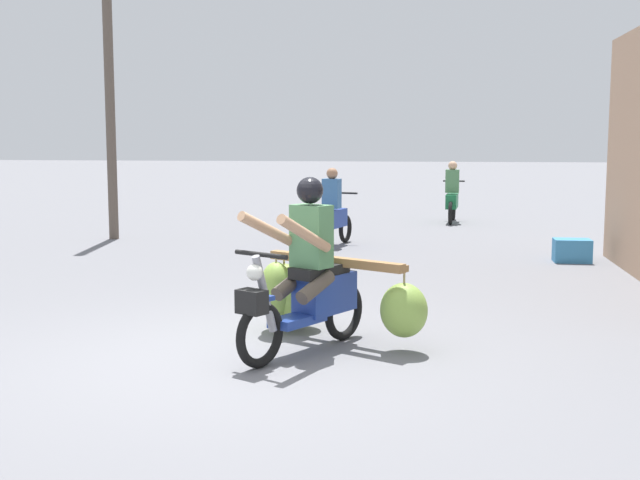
{
  "coord_description": "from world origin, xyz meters",
  "views": [
    {
      "loc": [
        1.72,
        -6.79,
        1.92
      ],
      "look_at": [
        0.6,
        1.31,
        0.9
      ],
      "focal_mm": 45.9,
      "sensor_mm": 36.0,
      "label": 1
    }
  ],
  "objects_px": {
    "motorbike_distant_ahead_left": "(333,215)",
    "motorbike_main_loaded": "(310,289)",
    "motorbike_distant_ahead_right": "(452,198)",
    "produce_crate": "(572,251)",
    "utility_pole": "(109,69)"
  },
  "relations": [
    {
      "from": "motorbike_distant_ahead_left",
      "to": "produce_crate",
      "type": "height_order",
      "value": "motorbike_distant_ahead_left"
    },
    {
      "from": "motorbike_distant_ahead_right",
      "to": "motorbike_main_loaded",
      "type": "bearing_deg",
      "value": -97.93
    },
    {
      "from": "motorbike_main_loaded",
      "to": "motorbike_distant_ahead_right",
      "type": "height_order",
      "value": "motorbike_main_loaded"
    },
    {
      "from": "motorbike_distant_ahead_left",
      "to": "motorbike_distant_ahead_right",
      "type": "xyz_separation_m",
      "value": [
        2.18,
        4.47,
        0.0
      ]
    },
    {
      "from": "motorbike_distant_ahead_right",
      "to": "utility_pole",
      "type": "distance_m",
      "value": 8.01
    },
    {
      "from": "motorbike_main_loaded",
      "to": "motorbike_distant_ahead_right",
      "type": "relative_size",
      "value": 1.24
    },
    {
      "from": "motorbike_distant_ahead_right",
      "to": "utility_pole",
      "type": "xyz_separation_m",
      "value": [
        -6.47,
        -3.92,
        2.63
      ]
    },
    {
      "from": "motorbike_distant_ahead_left",
      "to": "motorbike_distant_ahead_right",
      "type": "relative_size",
      "value": 0.98
    },
    {
      "from": "motorbike_distant_ahead_left",
      "to": "utility_pole",
      "type": "distance_m",
      "value": 5.06
    },
    {
      "from": "motorbike_main_loaded",
      "to": "motorbike_distant_ahead_left",
      "type": "bearing_deg",
      "value": 95.26
    },
    {
      "from": "produce_crate",
      "to": "utility_pole",
      "type": "relative_size",
      "value": 0.09
    },
    {
      "from": "motorbike_distant_ahead_left",
      "to": "motorbike_main_loaded",
      "type": "bearing_deg",
      "value": -84.74
    },
    {
      "from": "produce_crate",
      "to": "utility_pole",
      "type": "height_order",
      "value": "utility_pole"
    },
    {
      "from": "motorbike_main_loaded",
      "to": "produce_crate",
      "type": "bearing_deg",
      "value": 58.96
    },
    {
      "from": "utility_pole",
      "to": "produce_crate",
      "type": "bearing_deg",
      "value": -12.55
    }
  ]
}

